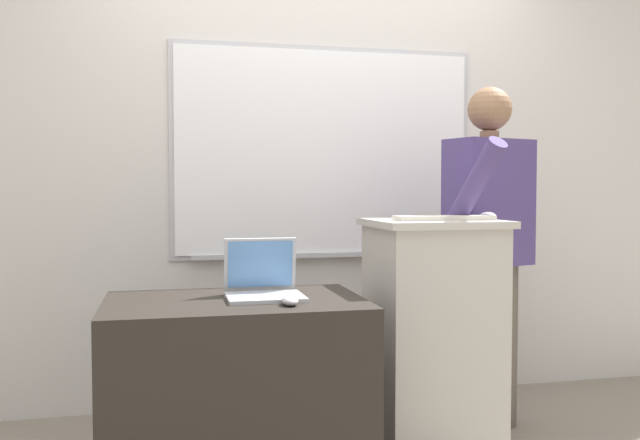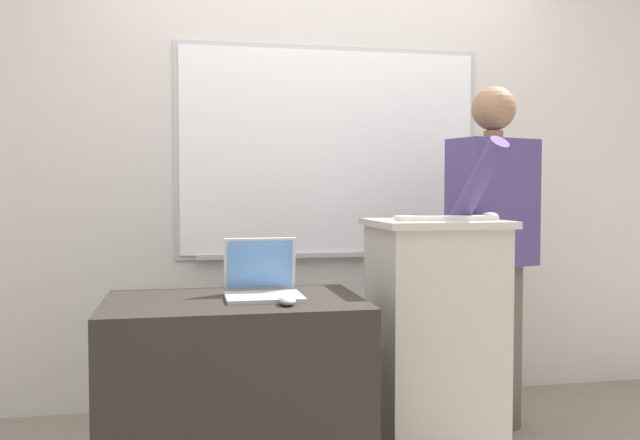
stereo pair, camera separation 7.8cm
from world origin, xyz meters
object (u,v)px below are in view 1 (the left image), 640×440
Objects in this scene: laptop at (263,282)px; computer_mouse_by_laptop at (290,301)px; wireless_keyboard at (444,218)px; lectern_podium at (432,335)px; person_presenter at (489,234)px; computer_mouse_by_keyboard at (488,216)px; side_desk at (236,395)px.

laptop is 2.91× the size of computer_mouse_by_laptop.
wireless_keyboard reaches higher than computer_mouse_by_laptop.
lectern_podium is 0.84m from computer_mouse_by_laptop.
laptop is 0.68× the size of wireless_keyboard.
wireless_keyboard is at bearing -69.58° from lectern_podium.
person_presenter reaches higher than wireless_keyboard.
wireless_keyboard is 4.31× the size of computer_mouse_by_keyboard.
computer_mouse_by_keyboard is at bearing 7.59° from side_desk.
lectern_podium is 0.84m from laptop.
side_desk is 3.35× the size of laptop.
person_presenter is at bearing 17.60° from side_desk.
side_desk is 1.14m from wireless_keyboard.
laptop is (-0.78, -0.17, 0.28)m from lectern_podium.
wireless_keyboard is 0.85m from computer_mouse_by_laptop.
computer_mouse_by_keyboard reaches higher than side_desk.
laptop reaches higher than computer_mouse_by_laptop.
wireless_keyboard is (0.02, -0.07, 0.52)m from lectern_podium.
computer_mouse_by_keyboard is (1.00, 0.10, 0.24)m from laptop.
person_presenter is 5.62× the size of laptop.
wireless_keyboard is at bearing 178.86° from computer_mouse_by_keyboard.
laptop is 0.23m from computer_mouse_by_laptop.
side_desk is 1.43m from person_presenter.
lectern_podium is 10.21× the size of computer_mouse_by_keyboard.
computer_mouse_by_laptop is (-0.73, -0.33, -0.28)m from wireless_keyboard.
side_desk is 0.60× the size of person_presenter.
person_presenter is 16.35× the size of computer_mouse_by_keyboard.
person_presenter is 1.22m from computer_mouse_by_laptop.
wireless_keyboard is at bearing 7.72° from laptop.
side_desk is 0.44m from laptop.
laptop is at bearing 21.37° from side_desk.
computer_mouse_by_keyboard is (0.23, -0.07, 0.52)m from lectern_podium.
computer_mouse_by_laptop is at bearing -43.96° from side_desk.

